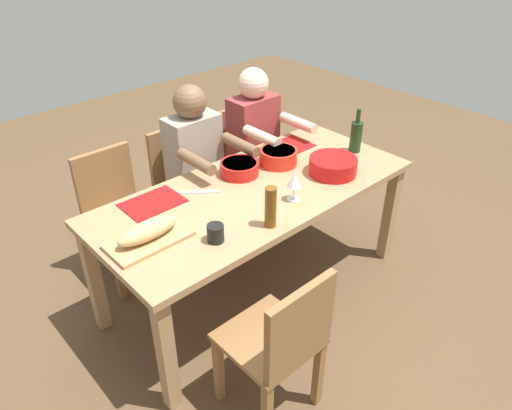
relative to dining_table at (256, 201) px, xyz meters
name	(u,v)px	position (x,y,z in m)	size (l,w,h in m)	color
ground_plane	(256,286)	(0.00, 0.00, -0.65)	(8.00, 8.00, 0.00)	brown
dining_table	(256,201)	(0.00, 0.00, 0.00)	(1.90, 0.84, 0.74)	#A87F56
chair_near_center	(184,181)	(0.00, -0.74, -0.17)	(0.40, 0.40, 0.85)	olive
diner_near_center	(198,162)	(0.00, -0.56, 0.04)	(0.41, 0.53, 1.20)	#2D2D38
chair_near_left	(241,158)	(-0.52, -0.74, -0.17)	(0.40, 0.40, 0.85)	olive
diner_near_left	(257,139)	(-0.52, -0.56, 0.04)	(0.41, 0.53, 1.20)	#2D2D38
chair_far_right	(282,342)	(0.52, 0.74, -0.17)	(0.40, 0.40, 0.85)	olive
chair_near_right	(116,208)	(0.52, -0.74, -0.17)	(0.40, 0.40, 0.85)	olive
serving_bowl_pasta	(333,165)	(-0.46, 0.17, 0.14)	(0.29, 0.29, 0.10)	red
serving_bowl_salad	(239,168)	(-0.04, -0.19, 0.13)	(0.23, 0.23, 0.08)	red
serving_bowl_fruit	(279,156)	(-0.31, -0.13, 0.14)	(0.23, 0.23, 0.10)	red
cutting_board	(149,240)	(0.72, 0.03, 0.10)	(0.40, 0.22, 0.02)	tan
bread_loaf	(148,230)	(0.72, 0.03, 0.15)	(0.32, 0.11, 0.09)	tan
wine_bottle	(356,136)	(-0.81, 0.07, 0.19)	(0.08, 0.08, 0.29)	#193819
beer_bottle	(271,207)	(0.20, 0.32, 0.20)	(0.06, 0.06, 0.22)	brown
wine_glass	(294,181)	(-0.07, 0.23, 0.20)	(0.08, 0.08, 0.17)	silver
placemat_near_left	(288,147)	(-0.52, -0.26, 0.09)	(0.32, 0.23, 0.01)	maroon
cup_far_right	(216,233)	(0.48, 0.24, 0.13)	(0.08, 0.08, 0.09)	black
placemat_near_right	(153,203)	(0.52, -0.26, 0.09)	(0.32, 0.23, 0.01)	maroon
carving_knife	(200,192)	(0.27, -0.18, 0.09)	(0.23, 0.02, 0.01)	silver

